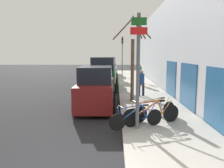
{
  "coord_description": "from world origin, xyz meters",
  "views": [
    {
      "loc": [
        0.77,
        -4.27,
        2.73
      ],
      "look_at": [
        0.61,
        4.94,
        1.46
      ],
      "focal_mm": 35.0,
      "sensor_mm": 36.0,
      "label": 1
    }
  ],
  "objects_px": {
    "bicycle_3": "(155,110)",
    "parked_car_1": "(104,75)",
    "signpost": "(138,69)",
    "bicycle_1": "(152,114)",
    "bicycle_0": "(137,118)",
    "traffic_light": "(122,51)",
    "parked_car_0": "(96,89)",
    "street_tree": "(133,62)",
    "parked_car_3": "(108,67)",
    "pedestrian_near": "(141,81)",
    "pedestrian_far": "(139,73)",
    "bicycle_2": "(153,113)",
    "parked_car_2": "(108,70)"
  },
  "relations": [
    {
      "from": "parked_car_0",
      "to": "pedestrian_near",
      "type": "bearing_deg",
      "value": 43.97
    },
    {
      "from": "bicycle_0",
      "to": "bicycle_3",
      "type": "xyz_separation_m",
      "value": [
        0.84,
        1.05,
        0.01
      ]
    },
    {
      "from": "parked_car_0",
      "to": "traffic_light",
      "type": "height_order",
      "value": "traffic_light"
    },
    {
      "from": "bicycle_0",
      "to": "pedestrian_far",
      "type": "bearing_deg",
      "value": -29.74
    },
    {
      "from": "traffic_light",
      "to": "bicycle_0",
      "type": "bearing_deg",
      "value": -89.95
    },
    {
      "from": "parked_car_2",
      "to": "parked_car_3",
      "type": "distance_m",
      "value": 5.03
    },
    {
      "from": "parked_car_0",
      "to": "parked_car_3",
      "type": "bearing_deg",
      "value": 89.62
    },
    {
      "from": "signpost",
      "to": "bicycle_2",
      "type": "bearing_deg",
      "value": 46.62
    },
    {
      "from": "signpost",
      "to": "parked_car_3",
      "type": "height_order",
      "value": "signpost"
    },
    {
      "from": "bicycle_0",
      "to": "pedestrian_near",
      "type": "distance_m",
      "value": 6.03
    },
    {
      "from": "bicycle_0",
      "to": "parked_car_2",
      "type": "xyz_separation_m",
      "value": [
        -1.59,
        14.94,
        0.57
      ]
    },
    {
      "from": "parked_car_3",
      "to": "traffic_light",
      "type": "relative_size",
      "value": 0.99
    },
    {
      "from": "pedestrian_far",
      "to": "parked_car_1",
      "type": "bearing_deg",
      "value": -153.17
    },
    {
      "from": "bicycle_0",
      "to": "traffic_light",
      "type": "relative_size",
      "value": 0.43
    },
    {
      "from": "bicycle_3",
      "to": "parked_car_1",
      "type": "relative_size",
      "value": 0.39
    },
    {
      "from": "parked_car_1",
      "to": "parked_car_0",
      "type": "bearing_deg",
      "value": -89.15
    },
    {
      "from": "bicycle_3",
      "to": "signpost",
      "type": "bearing_deg",
      "value": 110.09
    },
    {
      "from": "parked_car_3",
      "to": "street_tree",
      "type": "height_order",
      "value": "street_tree"
    },
    {
      "from": "bicycle_2",
      "to": "traffic_light",
      "type": "distance_m",
      "value": 16.85
    },
    {
      "from": "parked_car_1",
      "to": "traffic_light",
      "type": "distance_m",
      "value": 8.56
    },
    {
      "from": "parked_car_2",
      "to": "pedestrian_far",
      "type": "xyz_separation_m",
      "value": [
        2.81,
        -4.24,
        0.11
      ]
    },
    {
      "from": "pedestrian_near",
      "to": "street_tree",
      "type": "xyz_separation_m",
      "value": [
        -0.66,
        -1.54,
        1.24
      ]
    },
    {
      "from": "parked_car_3",
      "to": "bicycle_3",
      "type": "bearing_deg",
      "value": -80.39
    },
    {
      "from": "bicycle_0",
      "to": "traffic_light",
      "type": "height_order",
      "value": "traffic_light"
    },
    {
      "from": "bicycle_2",
      "to": "pedestrian_near",
      "type": "xyz_separation_m",
      "value": [
        0.15,
        5.28,
        0.57
      ]
    },
    {
      "from": "bicycle_1",
      "to": "parked_car_2",
      "type": "xyz_separation_m",
      "value": [
        -2.19,
        14.52,
        0.53
      ]
    },
    {
      "from": "signpost",
      "to": "bicycle_1",
      "type": "bearing_deg",
      "value": 38.98
    },
    {
      "from": "bicycle_3",
      "to": "street_tree",
      "type": "distance_m",
      "value": 3.86
    },
    {
      "from": "signpost",
      "to": "pedestrian_near",
      "type": "relative_size",
      "value": 2.42
    },
    {
      "from": "bicycle_1",
      "to": "traffic_light",
      "type": "bearing_deg",
      "value": -19.67
    },
    {
      "from": "bicycle_0",
      "to": "street_tree",
      "type": "xyz_separation_m",
      "value": [
        0.19,
        4.4,
        1.81
      ]
    },
    {
      "from": "bicycle_0",
      "to": "parked_car_0",
      "type": "distance_m",
      "value": 3.86
    },
    {
      "from": "street_tree",
      "to": "traffic_light",
      "type": "bearing_deg",
      "value": 90.89
    },
    {
      "from": "bicycle_0",
      "to": "bicycle_2",
      "type": "relative_size",
      "value": 0.97
    },
    {
      "from": "bicycle_0",
      "to": "parked_car_3",
      "type": "height_order",
      "value": "parked_car_3"
    },
    {
      "from": "parked_car_0",
      "to": "pedestrian_far",
      "type": "xyz_separation_m",
      "value": [
        2.94,
        7.27,
        0.22
      ]
    },
    {
      "from": "bicycle_0",
      "to": "bicycle_3",
      "type": "bearing_deg",
      "value": -61.88
    },
    {
      "from": "parked_car_0",
      "to": "traffic_light",
      "type": "bearing_deg",
      "value": 82.52
    },
    {
      "from": "parked_car_2",
      "to": "bicycle_2",
      "type": "bearing_deg",
      "value": -79.8
    },
    {
      "from": "bicycle_3",
      "to": "street_tree",
      "type": "height_order",
      "value": "street_tree"
    },
    {
      "from": "pedestrian_near",
      "to": "traffic_light",
      "type": "height_order",
      "value": "traffic_light"
    },
    {
      "from": "bicycle_3",
      "to": "traffic_light",
      "type": "bearing_deg",
      "value": -30.22
    },
    {
      "from": "bicycle_0",
      "to": "bicycle_2",
      "type": "distance_m",
      "value": 0.96
    },
    {
      "from": "signpost",
      "to": "parked_car_2",
      "type": "relative_size",
      "value": 0.94
    },
    {
      "from": "street_tree",
      "to": "signpost",
      "type": "bearing_deg",
      "value": -92.19
    },
    {
      "from": "parked_car_0",
      "to": "street_tree",
      "type": "relative_size",
      "value": 0.93
    },
    {
      "from": "signpost",
      "to": "bicycle_1",
      "type": "height_order",
      "value": "signpost"
    },
    {
      "from": "parked_car_0",
      "to": "parked_car_3",
      "type": "xyz_separation_m",
      "value": [
        -0.03,
        16.54,
        0.11
      ]
    },
    {
      "from": "traffic_light",
      "to": "pedestrian_near",
      "type": "bearing_deg",
      "value": -85.69
    },
    {
      "from": "parked_car_1",
      "to": "bicycle_0",
      "type": "bearing_deg",
      "value": -78.28
    }
  ]
}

